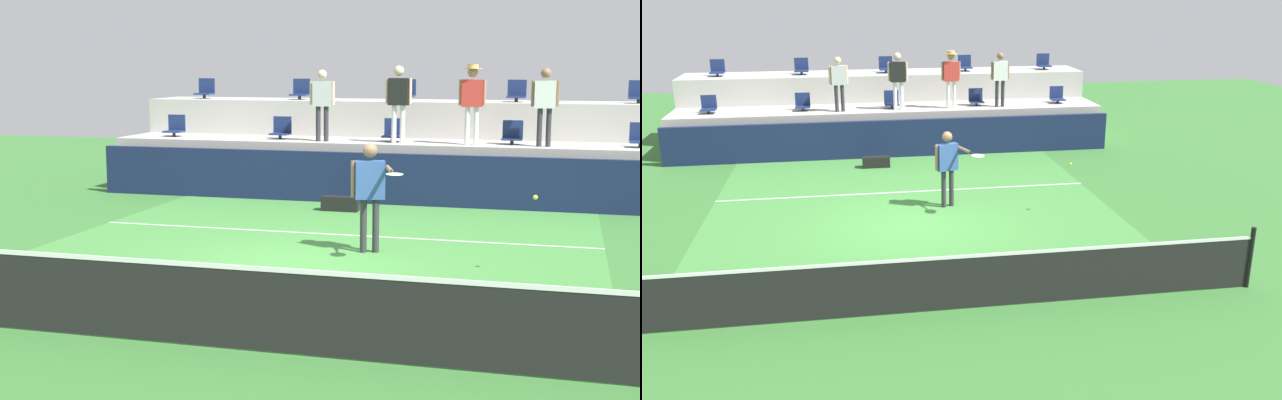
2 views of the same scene
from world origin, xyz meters
TOP-DOWN VIEW (x-y plane):
  - ground_plane at (0.00, 0.00)m, footprint 40.00×40.00m
  - court_inner_paint at (0.00, 1.00)m, footprint 9.00×10.00m
  - court_service_line at (0.00, 2.40)m, footprint 9.00×0.06m
  - tennis_net at (0.00, -4.00)m, footprint 10.48×0.08m
  - sponsor_backboard at (0.00, 6.00)m, footprint 13.00×0.16m
  - seating_tier_lower at (0.00, 7.30)m, footprint 13.00×1.80m
  - seating_tier_upper at (0.00, 9.10)m, footprint 13.00×1.80m
  - stadium_chair_lower_far_left at (-5.34, 7.23)m, footprint 0.44×0.40m
  - stadium_chair_lower_left at (-2.63, 7.23)m, footprint 0.44×0.40m
  - stadium_chair_lower_center at (0.03, 7.23)m, footprint 0.44×0.40m
  - stadium_chair_lower_right at (2.68, 7.23)m, footprint 0.44×0.40m
  - stadium_chair_upper_far_left at (-5.30, 9.03)m, footprint 0.44×0.40m
  - stadium_chair_upper_left at (-2.70, 9.03)m, footprint 0.44×0.40m
  - stadium_chair_upper_center at (0.00, 9.03)m, footprint 0.44×0.40m
  - stadium_chair_upper_right at (2.64, 9.03)m, footprint 0.44×0.40m
  - stadium_chair_upper_far_right at (5.36, 9.03)m, footprint 0.44×0.40m
  - tennis_player at (0.87, 1.11)m, footprint 1.02×1.15m
  - spectator_in_white at (-1.53, 6.85)m, footprint 0.57×0.26m
  - spectator_in_grey at (0.22, 6.85)m, footprint 0.60×0.24m
  - spectator_with_hat at (1.83, 6.85)m, footprint 0.59×0.40m
  - spectator_leaning_on_rail at (3.35, 6.85)m, footprint 0.58×0.23m
  - tennis_ball at (3.44, 0.20)m, footprint 0.07×0.07m
  - equipment_bag at (-0.60, 4.91)m, footprint 0.76×0.28m

SIDE VIEW (x-z plane):
  - ground_plane at x=0.00m, z-range 0.00..0.00m
  - court_inner_paint at x=0.00m, z-range 0.00..0.01m
  - court_service_line at x=0.00m, z-range 0.01..0.01m
  - equipment_bag at x=-0.60m, z-range 0.00..0.30m
  - tennis_net at x=0.00m, z-range -0.04..1.03m
  - sponsor_backboard at x=0.00m, z-range 0.00..1.10m
  - seating_tier_lower at x=0.00m, z-range 0.00..1.25m
  - seating_tier_upper at x=0.00m, z-range 0.00..2.10m
  - tennis_player at x=0.87m, z-range 0.20..1.96m
  - tennis_ball at x=3.44m, z-range 1.10..1.17m
  - stadium_chair_lower_far_left at x=-5.34m, z-range 1.20..1.72m
  - stadium_chair_lower_left at x=-2.63m, z-range 1.20..1.72m
  - stadium_chair_lower_center at x=0.03m, z-range 1.20..1.72m
  - stadium_chair_lower_right at x=2.68m, z-range 1.20..1.72m
  - spectator_in_white at x=-1.53m, z-range 1.41..3.02m
  - spectator_leaning_on_rail at x=3.35m, z-range 1.42..3.07m
  - spectator_in_grey at x=0.22m, z-range 1.43..3.13m
  - spectator_with_hat at x=1.83m, z-range 1.45..3.18m
  - stadium_chair_upper_far_left at x=-5.30m, z-range 2.05..2.57m
  - stadium_chair_upper_left at x=-2.70m, z-range 2.05..2.57m
  - stadium_chair_upper_center at x=0.00m, z-range 2.05..2.57m
  - stadium_chair_upper_right at x=2.64m, z-range 2.05..2.57m
  - stadium_chair_upper_far_right at x=5.36m, z-range 2.05..2.57m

